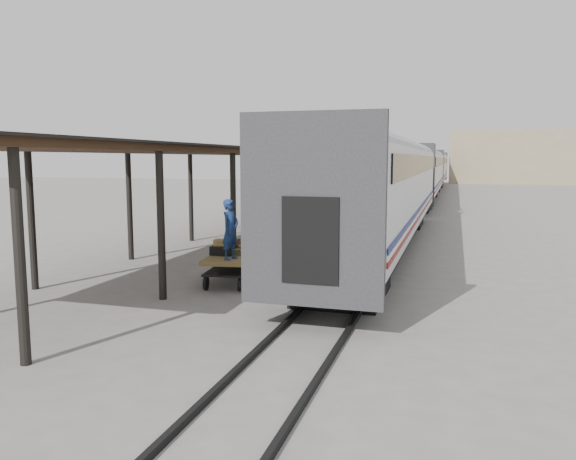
{
  "coord_description": "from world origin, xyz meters",
  "views": [
    {
      "loc": [
        6.01,
        -15.02,
        3.71
      ],
      "look_at": [
        1.49,
        0.14,
        1.7
      ],
      "focal_mm": 35.0,
      "sensor_mm": 36.0,
      "label": 1
    }
  ],
  "objects_px": {
    "baggage_cart": "(231,262)",
    "porter": "(230,229)",
    "pedestrian": "(270,216)",
    "luggage_tug": "(280,217)"
  },
  "relations": [
    {
      "from": "baggage_cart",
      "to": "porter",
      "type": "xyz_separation_m",
      "value": [
        0.25,
        -0.65,
        1.07
      ]
    },
    {
      "from": "porter",
      "to": "pedestrian",
      "type": "height_order",
      "value": "porter"
    },
    {
      "from": "baggage_cart",
      "to": "luggage_tug",
      "type": "xyz_separation_m",
      "value": [
        -2.72,
        13.47,
        -0.07
      ]
    },
    {
      "from": "porter",
      "to": "baggage_cart",
      "type": "bearing_deg",
      "value": 34.12
    },
    {
      "from": "baggage_cart",
      "to": "porter",
      "type": "distance_m",
      "value": 1.28
    },
    {
      "from": "luggage_tug",
      "to": "pedestrian",
      "type": "bearing_deg",
      "value": -68.83
    },
    {
      "from": "luggage_tug",
      "to": "porter",
      "type": "distance_m",
      "value": 14.47
    },
    {
      "from": "baggage_cart",
      "to": "porter",
      "type": "height_order",
      "value": "porter"
    },
    {
      "from": "baggage_cart",
      "to": "porter",
      "type": "relative_size",
      "value": 1.48
    },
    {
      "from": "baggage_cart",
      "to": "luggage_tug",
      "type": "height_order",
      "value": "luggage_tug"
    }
  ]
}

